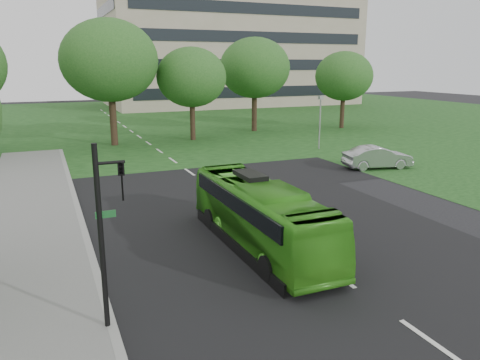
{
  "coord_description": "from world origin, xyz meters",
  "views": [
    {
      "loc": [
        -8.26,
        -13.54,
        6.6
      ],
      "look_at": [
        -0.39,
        4.98,
        1.6
      ],
      "focal_mm": 35.0,
      "sensor_mm": 36.0,
      "label": 1
    }
  ],
  "objects": [
    {
      "name": "ground",
      "position": [
        0.0,
        0.0,
        0.0
      ],
      "size": [
        160.0,
        160.0,
        0.0
      ],
      "primitive_type": "plane",
      "color": "black",
      "rests_on": "ground"
    },
    {
      "name": "street_surfaces",
      "position": [
        -0.38,
        22.75,
        0.03
      ],
      "size": [
        120.0,
        120.0,
        0.15
      ],
      "color": "black",
      "rests_on": "ground"
    },
    {
      "name": "office_building",
      "position": [
        21.96,
        61.96,
        12.5
      ],
      "size": [
        40.1,
        20.1,
        25.0
      ],
      "color": "tan",
      "rests_on": "ground"
    },
    {
      "name": "tree_park_b",
      "position": [
        -2.78,
        26.21,
        6.87
      ],
      "size": [
        7.77,
        7.77,
        10.19
      ],
      "color": "black",
      "rests_on": "ground"
    },
    {
      "name": "tree_park_c",
      "position": [
        4.11,
        26.36,
        5.48
      ],
      "size": [
        6.08,
        6.08,
        8.08
      ],
      "color": "black",
      "rests_on": "ground"
    },
    {
      "name": "tree_park_d",
      "position": [
        11.56,
        29.43,
        6.22
      ],
      "size": [
        6.95,
        6.95,
        9.19
      ],
      "color": "black",
      "rests_on": "ground"
    },
    {
      "name": "tree_park_e",
      "position": [
        21.06,
        27.87,
        5.38
      ],
      "size": [
        5.94,
        5.94,
        7.92
      ],
      "color": "black",
      "rests_on": "ground"
    },
    {
      "name": "bus",
      "position": [
        -1.21,
        1.18,
        1.22
      ],
      "size": [
        2.1,
        8.8,
        2.45
      ],
      "primitive_type": "imported",
      "rotation": [
        0.0,
        0.0,
        0.01
      ],
      "color": "green",
      "rests_on": "ground"
    },
    {
      "name": "sedan",
      "position": [
        11.59,
        10.37,
        0.73
      ],
      "size": [
        4.62,
        2.36,
        1.45
      ],
      "primitive_type": "imported",
      "rotation": [
        0.0,
        0.0,
        1.38
      ],
      "color": "#A4A5A8",
      "rests_on": "ground"
    },
    {
      "name": "traffic_light",
      "position": [
        -7.05,
        -2.43,
        2.84
      ],
      "size": [
        0.78,
        0.22,
        4.83
      ],
      "rotation": [
        0.0,
        0.0,
        -0.24
      ],
      "color": "black",
      "rests_on": "ground"
    },
    {
      "name": "camera_pole",
      "position": [
        11.94,
        17.9,
        2.72
      ],
      "size": [
        0.4,
        0.37,
        4.22
      ],
      "rotation": [
        0.0,
        0.0,
        0.22
      ],
      "color": "gray",
      "rests_on": "ground"
    }
  ]
}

